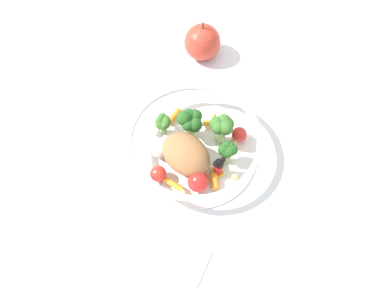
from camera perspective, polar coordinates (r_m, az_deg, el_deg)
ground_plane at (r=0.66m, az=0.66°, el=-0.18°), size 2.40×2.40×0.00m
food_container at (r=0.62m, az=-0.13°, el=-0.12°), size 0.21×0.21×0.07m
loose_apple at (r=0.75m, az=0.96°, el=14.47°), size 0.07×0.07×0.08m
folded_napkin at (r=0.58m, az=-6.44°, el=-18.47°), size 0.17×0.18×0.01m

